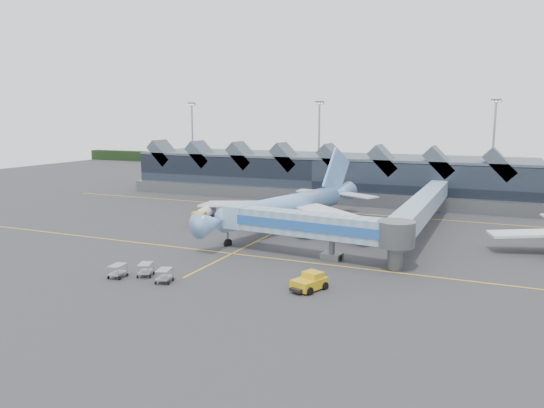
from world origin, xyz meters
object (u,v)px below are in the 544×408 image
at_px(fuel_truck, 205,214).
at_px(jet_bridge, 324,227).
at_px(pushback_tug, 309,282).
at_px(main_airliner, 289,206).

bearing_deg(fuel_truck, jet_bridge, -40.74).
distance_m(jet_bridge, pushback_tug, 13.07).
bearing_deg(main_airliner, pushback_tug, -50.42).
relative_size(fuel_truck, pushback_tug, 1.87).
height_order(main_airliner, pushback_tug, main_airliner).
height_order(jet_bridge, fuel_truck, jet_bridge).
bearing_deg(pushback_tug, jet_bridge, 122.37).
bearing_deg(main_airliner, fuel_truck, -158.64).
relative_size(jet_bridge, pushback_tug, 5.71).
distance_m(jet_bridge, fuel_truck, 29.45).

